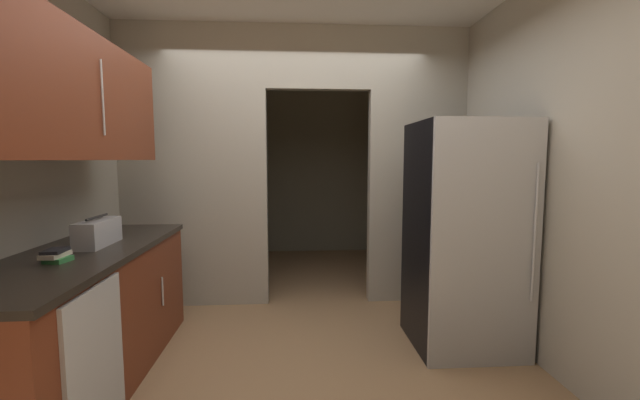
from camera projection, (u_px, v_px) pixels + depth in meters
The scene contains 10 objects.
ground at pixel (298, 367), 2.83m from camera, with size 20.00×20.00×0.00m, color #93704C.
kitchen_partition at pixel (289, 159), 3.99m from camera, with size 3.43×0.12×2.76m.
adjoining_room_shell at pixel (295, 166), 5.66m from camera, with size 3.43×2.40×2.76m.
kitchen_flank_right at pixel (615, 174), 2.22m from camera, with size 0.10×3.83×2.76m, color #ADA899.
refrigerator at pixel (464, 236), 3.10m from camera, with size 0.78×0.76×1.75m.
lower_cabinet_run at pixel (85, 319), 2.56m from camera, with size 0.70×2.06×0.89m.
dishwasher at pixel (96, 368), 2.01m from camera, with size 0.02×0.56×0.83m.
upper_cabinet_counterside at pixel (72, 97), 2.42m from camera, with size 0.36×1.85×0.76m.
boombox at pixel (97, 233), 2.67m from camera, with size 0.16×0.40×0.20m.
book_stack at pixel (56, 255), 2.24m from camera, with size 0.13×0.17×0.07m.
Camera 1 is at (-0.03, -2.70, 1.46)m, focal length 22.45 mm.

